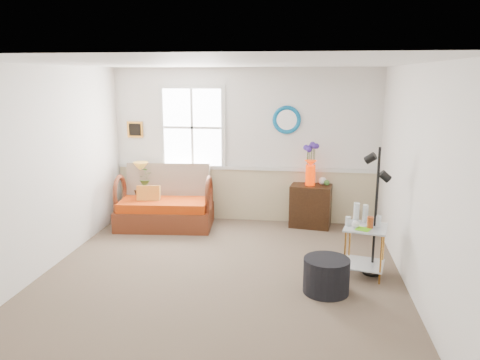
# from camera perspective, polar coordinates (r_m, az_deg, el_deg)

# --- Properties ---
(floor) EXTENTS (4.50, 5.00, 0.01)m
(floor) POSITION_cam_1_polar(r_m,az_deg,el_deg) (5.93, -2.52, -11.94)
(floor) COLOR brown
(floor) RESTS_ON ground
(ceiling) EXTENTS (4.50, 5.00, 0.01)m
(ceiling) POSITION_cam_1_polar(r_m,az_deg,el_deg) (5.40, -2.79, 14.04)
(ceiling) COLOR white
(ceiling) RESTS_ON walls
(walls) EXTENTS (4.51, 5.01, 2.60)m
(walls) POSITION_cam_1_polar(r_m,az_deg,el_deg) (5.52, -2.65, 0.43)
(walls) COLOR white
(walls) RESTS_ON floor
(wainscot) EXTENTS (4.46, 0.02, 0.90)m
(wainscot) POSITION_cam_1_polar(r_m,az_deg,el_deg) (8.10, 0.56, -1.78)
(wainscot) COLOR #C4B388
(wainscot) RESTS_ON walls
(chair_rail) EXTENTS (4.46, 0.04, 0.06)m
(chair_rail) POSITION_cam_1_polar(r_m,az_deg,el_deg) (7.99, 0.56, 1.47)
(chair_rail) COLOR silver
(chair_rail) RESTS_ON walls
(window) EXTENTS (1.14, 0.06, 1.44)m
(window) POSITION_cam_1_polar(r_m,az_deg,el_deg) (8.05, -5.84, 6.38)
(window) COLOR white
(window) RESTS_ON walls
(picture) EXTENTS (0.28, 0.03, 0.28)m
(picture) POSITION_cam_1_polar(r_m,az_deg,el_deg) (8.36, -12.66, 6.03)
(picture) COLOR #BD7A29
(picture) RESTS_ON walls
(mirror) EXTENTS (0.47, 0.07, 0.47)m
(mirror) POSITION_cam_1_polar(r_m,az_deg,el_deg) (7.83, 5.72, 7.31)
(mirror) COLOR #098EC1
(mirror) RESTS_ON walls
(loveseat) EXTENTS (1.61, 1.00, 1.01)m
(loveseat) POSITION_cam_1_polar(r_m,az_deg,el_deg) (7.81, -9.17, -2.09)
(loveseat) COLOR brown
(loveseat) RESTS_ON floor
(throw_pillow) EXTENTS (0.39, 0.15, 0.38)m
(throw_pillow) POSITION_cam_1_polar(r_m,az_deg,el_deg) (7.81, -11.09, -2.06)
(throw_pillow) COLOR #E65108
(throw_pillow) RESTS_ON loveseat
(lamp_stand) EXTENTS (0.41, 0.41, 0.56)m
(lamp_stand) POSITION_cam_1_polar(r_m,az_deg,el_deg) (8.35, -11.95, -2.84)
(lamp_stand) COLOR #321C0D
(lamp_stand) RESTS_ON floor
(table_lamp) EXTENTS (0.35, 0.35, 0.46)m
(table_lamp) POSITION_cam_1_polar(r_m,az_deg,el_deg) (8.21, -11.92, 0.56)
(table_lamp) COLOR gold
(table_lamp) RESTS_ON lamp_stand
(potted_plant) EXTENTS (0.51, 0.52, 0.31)m
(potted_plant) POSITION_cam_1_polar(r_m,az_deg,el_deg) (8.18, -11.29, 0.00)
(potted_plant) COLOR #3E6B2A
(potted_plant) RESTS_ON lamp_stand
(cabinet) EXTENTS (0.71, 0.51, 0.70)m
(cabinet) POSITION_cam_1_polar(r_m,az_deg,el_deg) (7.86, 8.60, -3.13)
(cabinet) COLOR #321C0D
(cabinet) RESTS_ON floor
(flower_vase) EXTENTS (0.23, 0.23, 0.69)m
(flower_vase) POSITION_cam_1_polar(r_m,az_deg,el_deg) (7.72, 8.61, 1.90)
(flower_vase) COLOR red
(flower_vase) RESTS_ON cabinet
(side_table) EXTENTS (0.60, 0.60, 0.64)m
(side_table) POSITION_cam_1_polar(r_m,az_deg,el_deg) (6.12, 14.93, -8.36)
(side_table) COLOR #B97D2F
(side_table) RESTS_ON floor
(tabletop_items) EXTENTS (0.55, 0.55, 0.25)m
(tabletop_items) POSITION_cam_1_polar(r_m,az_deg,el_deg) (6.02, 14.81, -4.25)
(tabletop_items) COLOR silver
(tabletop_items) RESTS_ON side_table
(floor_lamp) EXTENTS (0.31, 0.31, 1.63)m
(floor_lamp) POSITION_cam_1_polar(r_m,az_deg,el_deg) (6.03, 16.21, -3.78)
(floor_lamp) COLOR black
(floor_lamp) RESTS_ON floor
(ottoman) EXTENTS (0.61, 0.61, 0.41)m
(ottoman) POSITION_cam_1_polar(r_m,az_deg,el_deg) (5.60, 10.47, -11.38)
(ottoman) COLOR black
(ottoman) RESTS_ON floor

